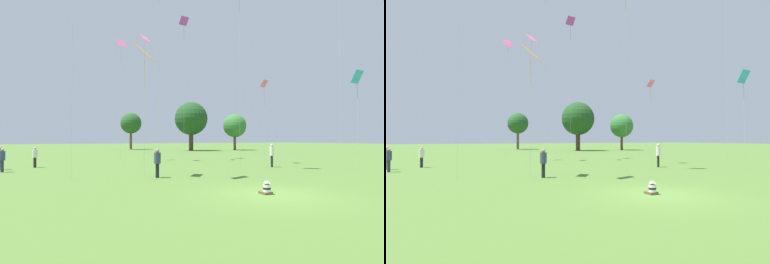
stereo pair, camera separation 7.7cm
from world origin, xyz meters
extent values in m
plane|color=#4C702D|center=(0.00, 0.00, 0.00)|extent=(300.00, 300.00, 0.00)
cube|color=brown|center=(-0.12, 0.26, 0.05)|extent=(0.40, 0.49, 0.10)
cylinder|color=white|center=(-0.13, 0.17, 0.24)|extent=(0.32, 0.32, 0.28)
cylinder|color=black|center=(-0.13, 0.17, 0.24)|extent=(0.33, 0.33, 0.08)
sphere|color=brown|center=(-0.13, 0.17, 0.45)|extent=(0.17, 0.17, 0.17)
cylinder|color=beige|center=(-0.13, 0.17, 0.45)|extent=(0.29, 0.29, 0.01)
cylinder|color=beige|center=(-0.13, 0.17, 0.49)|extent=(0.18, 0.18, 0.08)
cylinder|color=black|center=(-8.50, 17.25, 0.39)|extent=(0.30, 0.30, 0.79)
cylinder|color=silver|center=(-8.50, 17.25, 1.10)|extent=(0.54, 0.54, 0.62)
sphere|color=tan|center=(-8.50, 17.25, 1.50)|extent=(0.21, 0.21, 0.21)
cylinder|color=brown|center=(-10.71, 16.60, 0.40)|extent=(0.24, 0.24, 0.81)
cylinder|color=#387A51|center=(-10.71, 16.60, 1.13)|extent=(0.44, 0.44, 0.64)
sphere|color=brown|center=(-10.71, 16.60, 1.54)|extent=(0.22, 0.22, 0.22)
cylinder|color=#282D42|center=(-10.42, 14.53, 0.40)|extent=(0.27, 0.27, 0.79)
cylinder|color=#334260|center=(-10.42, 14.53, 1.11)|extent=(0.49, 0.49, 0.63)
sphere|color=tan|center=(-10.42, 14.53, 1.51)|extent=(0.21, 0.21, 0.21)
cylinder|color=black|center=(-2.19, 7.06, 0.40)|extent=(0.24, 0.24, 0.81)
cylinder|color=#334260|center=(-2.19, 7.06, 1.13)|extent=(0.43, 0.43, 0.64)
sphere|color=#A37556|center=(-2.19, 7.06, 1.54)|extent=(0.22, 0.22, 0.22)
cylinder|color=black|center=(8.24, 9.11, 0.45)|extent=(0.19, 0.19, 0.91)
cylinder|color=silver|center=(8.24, 9.11, 1.27)|extent=(0.35, 0.35, 0.72)
sphere|color=#DBAD89|center=(8.24, 9.11, 1.73)|extent=(0.25, 0.25, 0.25)
cube|color=#339EDB|center=(11.45, 4.03, 6.58)|extent=(1.01, 0.57, 0.86)
cylinder|color=#339EDB|center=(11.45, 4.03, 5.69)|extent=(0.02, 0.02, 1.12)
cylinder|color=#BCB7A8|center=(11.45, 4.03, 3.29)|extent=(0.01, 0.01, 6.58)
cube|color=pink|center=(1.33, 20.12, 12.60)|extent=(1.23, 1.12, 0.72)
cylinder|color=pink|center=(1.33, 20.12, 11.50)|extent=(0.02, 0.02, 1.52)
cylinder|color=#BCB7A8|center=(1.33, 20.12, 6.30)|extent=(0.01, 0.01, 12.60)
cylinder|color=#BCB7A8|center=(2.79, 19.98, 9.37)|extent=(0.01, 0.01, 18.72)
cylinder|color=#BCB7A8|center=(11.47, 5.37, 10.75)|extent=(0.01, 0.01, 21.50)
cube|color=orange|center=(-2.69, 7.96, 7.43)|extent=(1.62, 1.68, 0.95)
cylinder|color=orange|center=(-2.69, 7.96, 6.18)|extent=(0.02, 0.02, 1.54)
cylinder|color=#BCB7A8|center=(-2.69, 7.96, 3.72)|extent=(0.01, 0.01, 7.42)
cylinder|color=orange|center=(4.69, 8.49, 12.29)|extent=(0.02, 0.02, 1.09)
cylinder|color=#BCB7A8|center=(4.69, 8.49, 6.61)|extent=(0.01, 0.01, 13.21)
cube|color=pink|center=(10.19, 12.21, 7.36)|extent=(0.86, 0.67, 0.62)
cylinder|color=pink|center=(10.19, 12.21, 6.26)|extent=(0.02, 0.02, 1.69)
cylinder|color=#BCB7A8|center=(10.19, 12.21, 3.68)|extent=(0.01, 0.01, 7.36)
cube|color=#B738C6|center=(6.33, 21.28, 15.72)|extent=(1.07, 0.76, 0.80)
cylinder|color=#B738C6|center=(6.33, 21.28, 14.43)|extent=(0.02, 0.02, 1.88)
cylinder|color=#BCB7A8|center=(6.33, 21.28, 7.86)|extent=(0.01, 0.01, 15.72)
cube|color=pink|center=(-0.61, 22.09, 12.34)|extent=(1.10, 0.83, 0.83)
cylinder|color=pink|center=(-0.61, 22.09, 11.36)|extent=(0.02, 0.02, 1.27)
cylinder|color=#BCB7A8|center=(-0.61, 22.09, 6.17)|extent=(0.01, 0.01, 12.34)
cylinder|color=brown|center=(9.79, 55.26, 2.25)|extent=(0.53, 0.53, 4.51)
sphere|color=#235123|center=(9.79, 55.26, 5.76)|extent=(4.57, 4.57, 4.57)
cylinder|color=brown|center=(27.97, 41.88, 1.86)|extent=(0.52, 0.52, 3.72)
sphere|color=#337033|center=(27.97, 41.88, 5.04)|extent=(4.81, 4.81, 4.81)
cylinder|color=#473323|center=(18.40, 43.05, 2.26)|extent=(0.86, 0.86, 4.52)
sphere|color=#1E471E|center=(18.40, 43.05, 6.30)|extent=(6.48, 6.48, 6.48)
camera|label=1|loc=(-8.31, -9.14, 2.20)|focal=28.00mm
camera|label=2|loc=(-8.24, -9.18, 2.20)|focal=28.00mm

